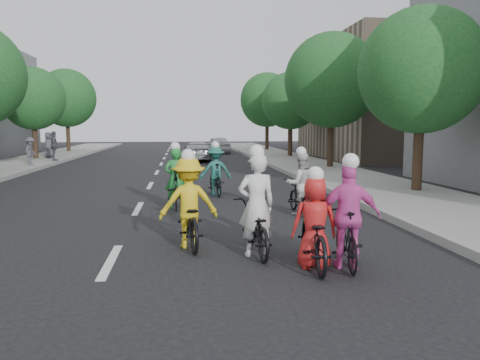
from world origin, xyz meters
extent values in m
plane|color=black|center=(0.00, 0.00, 0.00)|extent=(120.00, 120.00, 0.00)
cube|color=gray|center=(8.00, 10.00, 0.07)|extent=(4.00, 80.00, 0.15)
cube|color=#999993|center=(6.05, 10.00, 0.09)|extent=(0.18, 80.00, 0.18)
cube|color=gray|center=(16.00, 24.00, 4.00)|extent=(10.00, 14.00, 8.00)
cylinder|color=black|center=(-8.20, 24.00, 1.14)|extent=(0.32, 0.32, 2.27)
sphere|color=#194D20|center=(-8.20, 24.00, 3.97)|extent=(4.00, 4.00, 4.00)
cylinder|color=black|center=(-8.20, 33.00, 1.24)|extent=(0.32, 0.32, 2.48)
sphere|color=#194D20|center=(-8.20, 33.00, 4.53)|extent=(4.80, 4.80, 4.80)
cylinder|color=black|center=(8.80, 6.60, 1.14)|extent=(0.32, 0.32, 2.27)
sphere|color=#194D20|center=(8.80, 6.60, 3.97)|extent=(4.00, 4.00, 4.00)
cylinder|color=black|center=(8.80, 15.60, 1.24)|extent=(0.32, 0.32, 2.48)
sphere|color=#194D20|center=(8.80, 15.60, 4.53)|extent=(4.80, 4.80, 4.80)
cylinder|color=black|center=(8.80, 24.60, 1.14)|extent=(0.32, 0.32, 2.27)
sphere|color=#194D20|center=(8.80, 24.60, 3.97)|extent=(4.00, 4.00, 4.00)
cylinder|color=black|center=(8.80, 33.60, 1.24)|extent=(0.32, 0.32, 2.48)
sphere|color=#194D20|center=(8.80, 33.60, 4.53)|extent=(4.80, 4.80, 4.80)
imported|color=black|center=(2.26, 7.25, 0.52)|extent=(0.71, 1.79, 1.05)
imported|color=#22665B|center=(2.26, 7.15, 0.80)|extent=(1.09, 0.72, 1.59)
sphere|color=white|center=(2.26, 7.15, 1.61)|extent=(0.26, 0.26, 0.26)
imported|color=black|center=(1.31, 0.89, 0.51)|extent=(0.89, 2.00, 1.02)
imported|color=yellow|center=(1.31, 0.79, 0.83)|extent=(1.14, 0.73, 1.66)
sphere|color=white|center=(1.31, 0.79, 1.68)|extent=(0.26, 0.26, 0.26)
imported|color=black|center=(2.45, 0.18, 0.46)|extent=(0.71, 1.79, 0.93)
imported|color=white|center=(2.45, 0.08, 0.88)|extent=(0.67, 0.46, 1.76)
sphere|color=white|center=(2.45, 0.08, 1.78)|extent=(0.26, 0.26, 0.26)
imported|color=black|center=(3.24, -0.65, 0.50)|extent=(0.82, 1.94, 0.99)
imported|color=red|center=(3.24, -0.75, 0.73)|extent=(0.75, 0.52, 1.46)
sphere|color=white|center=(3.24, -0.75, 1.48)|extent=(0.26, 0.26, 0.26)
imported|color=black|center=(1.03, 5.00, 0.54)|extent=(0.53, 1.80, 1.08)
imported|color=#268B37|center=(1.03, 4.90, 0.82)|extent=(0.61, 0.40, 1.65)
sphere|color=white|center=(1.03, 4.90, 1.67)|extent=(0.26, 0.26, 0.26)
imported|color=black|center=(3.76, -0.74, 0.47)|extent=(0.66, 1.60, 0.93)
imported|color=#EE54BA|center=(3.76, -0.84, 0.83)|extent=(1.02, 0.54, 1.66)
sphere|color=white|center=(3.76, -0.84, 1.68)|extent=(0.26, 0.26, 0.26)
imported|color=black|center=(4.14, 3.72, 0.43)|extent=(0.68, 1.68, 0.87)
imported|color=silver|center=(4.14, 3.62, 0.78)|extent=(0.80, 0.64, 1.57)
sphere|color=white|center=(4.14, 3.62, 1.59)|extent=(0.26, 0.26, 0.26)
imported|color=#ADADB2|center=(2.18, 22.18, 0.61)|extent=(1.87, 4.24, 1.21)
imported|color=silver|center=(4.16, 30.79, 0.69)|extent=(2.04, 4.21, 1.39)
imported|color=#52505E|center=(-6.76, 18.25, 0.89)|extent=(0.68, 1.03, 1.49)
imported|color=#535361|center=(-6.30, 21.17, 1.04)|extent=(0.66, 1.11, 1.78)
imported|color=#51515F|center=(-7.43, 24.20, 0.99)|extent=(0.68, 0.91, 1.68)
camera|label=1|loc=(1.19, -7.71, 2.22)|focal=35.00mm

